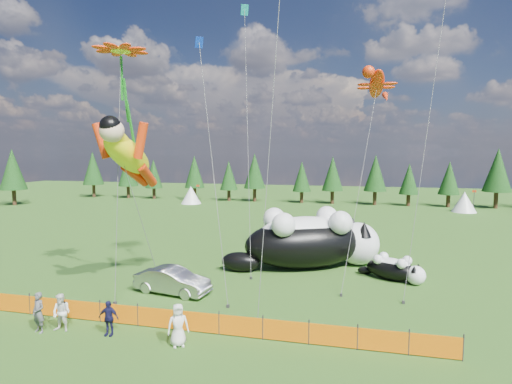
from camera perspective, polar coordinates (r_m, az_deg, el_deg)
ground at (r=21.94m, az=-5.29°, el=-16.12°), size 160.00×160.00×0.00m
safety_fence at (r=19.14m, az=-8.29°, el=-17.88°), size 22.06×0.06×1.10m
tree_line at (r=64.77m, az=7.34°, el=1.94°), size 90.00×4.00×8.00m
festival_tents at (r=59.86m, az=17.35°, el=-1.07°), size 50.00×3.20×2.80m
cat_large at (r=28.71m, az=7.95°, el=-6.77°), size 10.90×7.30×4.17m
cat_small at (r=27.39m, az=19.17°, el=-10.28°), size 4.10×2.90×1.60m
car at (r=24.14m, az=-11.83°, el=-12.29°), size 4.70×2.27×1.48m
spectator_a at (r=21.24m, az=-28.64°, el=-14.88°), size 0.77×0.60×1.86m
spectator_b at (r=20.91m, az=-26.04°, el=-15.24°), size 0.86×0.52×1.74m
spectator_c at (r=19.73m, az=-20.33°, el=-16.52°), size 0.97×0.55×1.59m
spectator_e at (r=17.96m, az=-11.07°, el=-18.15°), size 1.06×0.95×1.82m
superhero_kite at (r=23.27m, az=-17.84°, el=5.09°), size 4.53×4.96×10.40m
gecko_kite at (r=31.02m, az=16.85°, el=14.49°), size 3.60×11.04×15.36m
flower_kite at (r=24.69m, az=-18.75°, el=18.25°), size 3.32×3.83×14.03m
diamond_kite_a at (r=25.96m, az=-7.89°, el=18.40°), size 3.66×4.95×15.93m
diamond_kite_d at (r=33.82m, az=-1.61°, el=23.24°), size 2.90×7.63×20.68m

